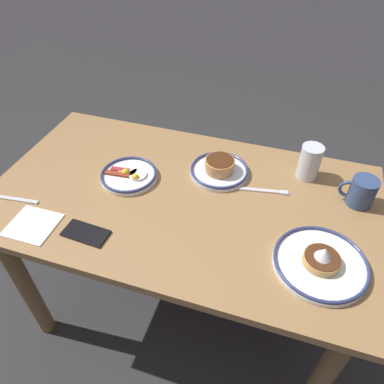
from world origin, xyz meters
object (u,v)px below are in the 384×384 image
at_px(paper_napkin, 33,225).
at_px(plate_near_main, 129,175).
at_px(drinking_glass, 309,163).
at_px(plate_far_companion, 321,262).
at_px(plate_center_pancakes, 219,169).
at_px(fork_near, 264,191).
at_px(fork_far, 13,199).
at_px(coffee_mug, 361,191).
at_px(cell_phone, 86,233).

bearing_deg(paper_napkin, plate_near_main, -122.03).
height_order(plate_near_main, drinking_glass, drinking_glass).
bearing_deg(plate_far_companion, plate_center_pancakes, -39.68).
relative_size(fork_near, fork_far, 0.99).
height_order(plate_near_main, plate_center_pancakes, plate_center_pancakes).
relative_size(plate_center_pancakes, fork_far, 1.18).
bearing_deg(plate_far_companion, coffee_mug, -109.15).
relative_size(plate_near_main, plate_center_pancakes, 0.95).
xyz_separation_m(plate_near_main, plate_center_pancakes, (-0.31, -0.13, 0.01)).
xyz_separation_m(plate_center_pancakes, fork_near, (-0.18, 0.05, -0.02)).
relative_size(paper_napkin, fork_near, 0.81).
bearing_deg(plate_far_companion, plate_near_main, -15.36).
relative_size(coffee_mug, fork_near, 0.65).
xyz_separation_m(plate_near_main, paper_napkin, (0.19, 0.31, -0.01)).
distance_m(plate_near_main, fork_far, 0.40).
distance_m(drinking_glass, cell_phone, 0.81).
xyz_separation_m(coffee_mug, cell_phone, (0.81, 0.41, -0.05)).
xyz_separation_m(cell_phone, paper_napkin, (0.18, 0.02, -0.00)).
height_order(plate_near_main, fork_near, plate_near_main).
bearing_deg(cell_phone, fork_far, -7.48).
height_order(paper_napkin, fork_near, fork_near).
height_order(drinking_glass, fork_far, drinking_glass).
relative_size(coffee_mug, fork_far, 0.65).
bearing_deg(plate_far_companion, fork_near, -52.53).
distance_m(coffee_mug, fork_near, 0.32).
relative_size(paper_napkin, fork_far, 0.81).
relative_size(cell_phone, paper_napkin, 0.96).
bearing_deg(fork_near, fork_far, 20.57).
bearing_deg(coffee_mug, plate_center_pancakes, -1.02).
bearing_deg(fork_far, drinking_glass, -155.22).
relative_size(plate_near_main, fork_far, 1.12).
bearing_deg(plate_center_pancakes, cell_phone, 52.29).
relative_size(plate_center_pancakes, fork_near, 1.18).
distance_m(plate_center_pancakes, drinking_glass, 0.32).
height_order(plate_center_pancakes, cell_phone, plate_center_pancakes).
xyz_separation_m(plate_far_companion, fork_near, (0.21, -0.27, -0.01)).
bearing_deg(plate_center_pancakes, drinking_glass, -164.84).
xyz_separation_m(paper_napkin, fork_far, (0.14, -0.08, 0.00)).
xyz_separation_m(plate_near_main, cell_phone, (0.01, 0.29, -0.01)).
bearing_deg(fork_far, paper_napkin, 149.69).
distance_m(plate_near_main, fork_near, 0.49).
bearing_deg(coffee_mug, fork_near, 7.30).
height_order(cell_phone, paper_napkin, cell_phone).
xyz_separation_m(plate_far_companion, paper_napkin, (0.89, 0.12, -0.01)).
xyz_separation_m(plate_near_main, plate_far_companion, (-0.69, 0.19, 0.00)).
height_order(coffee_mug, drinking_glass, drinking_glass).
xyz_separation_m(plate_near_main, fork_far, (0.33, 0.23, -0.01)).
height_order(plate_far_companion, fork_far, plate_far_companion).
bearing_deg(paper_napkin, coffee_mug, -156.66).
bearing_deg(fork_far, plate_center_pancakes, -151.02).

